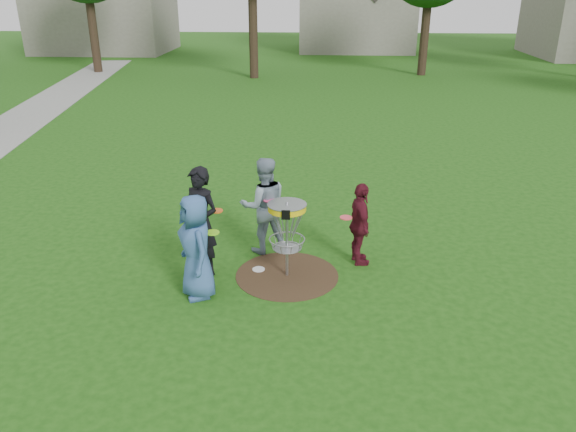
# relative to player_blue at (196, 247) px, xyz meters

# --- Properties ---
(ground) EXTENTS (100.00, 100.00, 0.00)m
(ground) POSITION_rel_player_blue_xyz_m (1.40, 0.72, -0.87)
(ground) COLOR #19470F
(ground) RESTS_ON ground
(dirt_patch) EXTENTS (1.80, 1.80, 0.01)m
(dirt_patch) POSITION_rel_player_blue_xyz_m (1.40, 0.72, -0.86)
(dirt_patch) COLOR #47331E
(dirt_patch) RESTS_ON ground
(player_blue) EXTENTS (0.89, 1.01, 1.73)m
(player_blue) POSITION_rel_player_blue_xyz_m (0.00, 0.00, 0.00)
(player_blue) COLOR #345991
(player_blue) RESTS_ON ground
(player_black) EXTENTS (0.84, 0.75, 1.94)m
(player_black) POSITION_rel_player_blue_xyz_m (-0.07, 0.74, 0.10)
(player_black) COLOR black
(player_black) RESTS_ON ground
(player_grey) EXTENTS (1.05, 0.91, 1.84)m
(player_grey) POSITION_rel_player_blue_xyz_m (0.92, 1.69, 0.05)
(player_grey) COLOR gray
(player_grey) RESTS_ON ground
(player_maroon) EXTENTS (0.54, 0.95, 1.53)m
(player_maroon) POSITION_rel_player_blue_xyz_m (2.67, 1.28, -0.10)
(player_maroon) COLOR #53131F
(player_maroon) RESTS_ON ground
(disc_on_grass) EXTENTS (0.22, 0.22, 0.02)m
(disc_on_grass) POSITION_rel_player_blue_xyz_m (0.88, 0.89, -0.86)
(disc_on_grass) COLOR white
(disc_on_grass) RESTS_ON ground
(disc_golf_basket) EXTENTS (0.66, 0.67, 1.38)m
(disc_golf_basket) POSITION_rel_player_blue_xyz_m (1.40, 0.72, 0.15)
(disc_golf_basket) COLOR #9EA0A5
(disc_golf_basket) RESTS_ON ground
(held_discs) EXTENTS (2.42, 1.53, 0.27)m
(held_discs) POSITION_rel_player_blue_xyz_m (0.98, 0.87, 0.21)
(held_discs) COLOR #86EA1A
(held_discs) RESTS_ON ground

